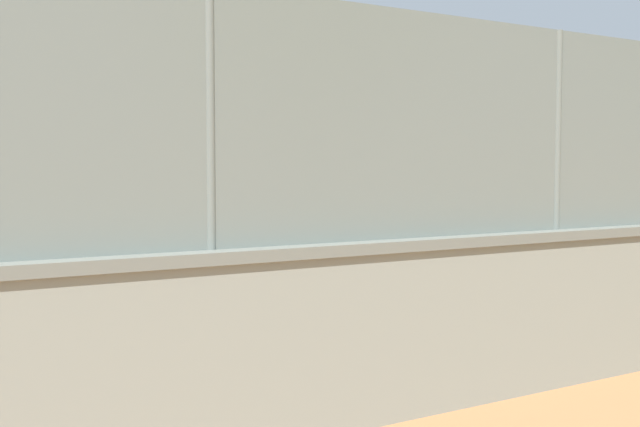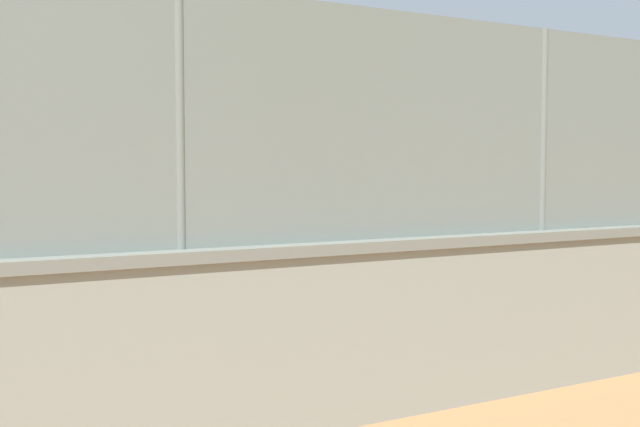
% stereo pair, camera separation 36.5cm
% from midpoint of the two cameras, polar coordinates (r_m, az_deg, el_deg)
% --- Properties ---
extents(ground_plane, '(260.00, 260.00, 0.00)m').
position_cam_midpoint_polar(ground_plane, '(15.84, -4.69, -3.23)').
color(ground_plane, '#A36B42').
extents(perimeter_wall, '(25.55, 0.43, 1.31)m').
position_cam_midpoint_polar(perimeter_wall, '(6.71, 17.80, -6.75)').
color(perimeter_wall, gray).
rests_on(perimeter_wall, ground_plane).
extents(fence_panel_on_wall, '(25.10, 0.11, 1.67)m').
position_cam_midpoint_polar(fence_panel_on_wall, '(6.61, 18.03, 6.03)').
color(fence_panel_on_wall, slate).
rests_on(fence_panel_on_wall, perimeter_wall).
extents(player_near_wall_returning, '(1.22, 0.73, 1.66)m').
position_cam_midpoint_polar(player_near_wall_returning, '(13.09, -13.30, -0.39)').
color(player_near_wall_returning, navy).
rests_on(player_near_wall_returning, ground_plane).
extents(player_foreground_swinging, '(1.03, 0.70, 1.54)m').
position_cam_midpoint_polar(player_foreground_swinging, '(13.80, 2.15, -0.44)').
color(player_foreground_swinging, '#591919').
rests_on(player_foreground_swinging, ground_plane).
extents(sports_ball, '(0.13, 0.13, 0.13)m').
position_cam_midpoint_polar(sports_ball, '(12.29, -6.42, 1.34)').
color(sports_ball, white).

